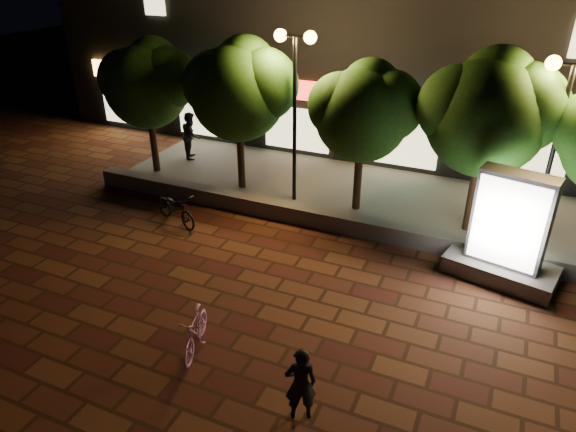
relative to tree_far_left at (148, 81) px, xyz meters
The scene contains 15 objects.
ground 9.43m from the tree_far_left, 38.18° to the right, with size 80.00×80.00×0.00m, color brown.
retaining_wall 7.72m from the tree_far_left, 11.89° to the right, with size 16.00×0.45×0.50m, color #605E59.
sidewalk 7.74m from the tree_far_left, ahead, with size 16.00×5.00×0.08m, color #605E59.
building_block 10.38m from the tree_far_left, 47.32° to the left, with size 28.00×8.12×11.30m.
tree_far_left is the anchor object (origin of this frame).
tree_left 3.51m from the tree_far_left, ahead, with size 3.60×3.00×4.89m.
tree_mid 7.50m from the tree_far_left, ahead, with size 3.24×2.70×4.50m.
tree_right 10.81m from the tree_far_left, ahead, with size 3.72×3.10×5.07m.
street_lamp_left 5.50m from the tree_far_left, ahead, with size 1.26×0.36×5.18m.
street_lamp_right 12.47m from the tree_far_left, ahead, with size 1.26×0.36×4.98m.
ad_kiosk 12.17m from the tree_far_left, 10.20° to the right, with size 2.79×1.82×2.79m.
scooter_pink 10.12m from the tree_far_left, 49.24° to the right, with size 0.42×1.50×0.90m, color #C178A6.
rider 12.30m from the tree_far_left, 42.16° to the right, with size 0.55×0.36×1.50m, color black.
scooter_parked 5.01m from the tree_far_left, 46.53° to the right, with size 0.64×1.82×0.96m, color black.
pedestrian 2.83m from the tree_far_left, 74.24° to the left, with size 0.86×0.67×1.77m, color black.
Camera 1 is at (4.38, -8.56, 7.31)m, focal length 32.26 mm.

